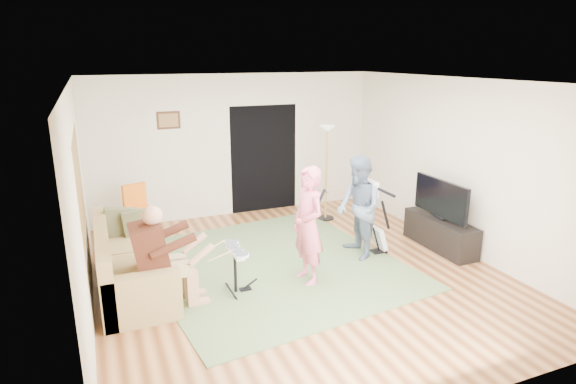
{
  "coord_description": "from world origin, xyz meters",
  "views": [
    {
      "loc": [
        -2.55,
        -5.8,
        3.02
      ],
      "look_at": [
        -0.04,
        0.3,
        1.14
      ],
      "focal_mm": 30.0,
      "sensor_mm": 36.0,
      "label": 1
    }
  ],
  "objects_px": {
    "dining_chair": "(141,222)",
    "television": "(441,198)",
    "tv_cabinet": "(440,233)",
    "singer": "(308,226)",
    "torchiere_lamp": "(327,156)",
    "sofa": "(127,269)",
    "drum_kit": "(235,273)",
    "guitarist": "(359,208)",
    "guitar_spare": "(379,238)"
  },
  "relations": [
    {
      "from": "guitar_spare",
      "to": "singer",
      "type": "bearing_deg",
      "value": -161.79
    },
    {
      "from": "torchiere_lamp",
      "to": "tv_cabinet",
      "type": "xyz_separation_m",
      "value": [
        1.06,
        -2.0,
        -0.97
      ]
    },
    {
      "from": "guitarist",
      "to": "guitar_spare",
      "type": "bearing_deg",
      "value": 94.55
    },
    {
      "from": "singer",
      "to": "guitarist",
      "type": "xyz_separation_m",
      "value": [
        1.07,
        0.48,
        -0.02
      ]
    },
    {
      "from": "guitar_spare",
      "to": "drum_kit",
      "type": "bearing_deg",
      "value": -170.04
    },
    {
      "from": "singer",
      "to": "torchiere_lamp",
      "type": "relative_size",
      "value": 0.91
    },
    {
      "from": "dining_chair",
      "to": "torchiere_lamp",
      "type": "bearing_deg",
      "value": -22.62
    },
    {
      "from": "guitar_spare",
      "to": "dining_chair",
      "type": "bearing_deg",
      "value": 150.82
    },
    {
      "from": "guitar_spare",
      "to": "torchiere_lamp",
      "type": "distance_m",
      "value": 2.05
    },
    {
      "from": "drum_kit",
      "to": "torchiere_lamp",
      "type": "relative_size",
      "value": 0.36
    },
    {
      "from": "television",
      "to": "guitar_spare",
      "type": "bearing_deg",
      "value": 168.0
    },
    {
      "from": "sofa",
      "to": "television",
      "type": "height_order",
      "value": "television"
    },
    {
      "from": "drum_kit",
      "to": "television",
      "type": "relative_size",
      "value": 0.55
    },
    {
      "from": "drum_kit",
      "to": "television",
      "type": "distance_m",
      "value": 3.5
    },
    {
      "from": "singer",
      "to": "dining_chair",
      "type": "distance_m",
      "value": 3.12
    },
    {
      "from": "television",
      "to": "tv_cabinet",
      "type": "bearing_deg",
      "value": 0.0
    },
    {
      "from": "guitarist",
      "to": "television",
      "type": "bearing_deg",
      "value": 86.21
    },
    {
      "from": "sofa",
      "to": "torchiere_lamp",
      "type": "relative_size",
      "value": 1.21
    },
    {
      "from": "guitarist",
      "to": "television",
      "type": "xyz_separation_m",
      "value": [
        1.37,
        -0.21,
        0.06
      ]
    },
    {
      "from": "torchiere_lamp",
      "to": "drum_kit",
      "type": "bearing_deg",
      "value": -137.51
    },
    {
      "from": "drum_kit",
      "to": "dining_chair",
      "type": "xyz_separation_m",
      "value": [
        -0.93,
        2.34,
        0.06
      ]
    },
    {
      "from": "dining_chair",
      "to": "television",
      "type": "xyz_separation_m",
      "value": [
        4.38,
        -2.11,
        0.5
      ]
    },
    {
      "from": "dining_chair",
      "to": "television",
      "type": "bearing_deg",
      "value": -46.45
    },
    {
      "from": "sofa",
      "to": "drum_kit",
      "type": "height_order",
      "value": "sofa"
    },
    {
      "from": "tv_cabinet",
      "to": "singer",
      "type": "bearing_deg",
      "value": -173.62
    },
    {
      "from": "tv_cabinet",
      "to": "dining_chair",
      "type": "bearing_deg",
      "value": 154.51
    },
    {
      "from": "guitar_spare",
      "to": "tv_cabinet",
      "type": "relative_size",
      "value": 0.61
    },
    {
      "from": "television",
      "to": "dining_chair",
      "type": "bearing_deg",
      "value": 154.25
    },
    {
      "from": "torchiere_lamp",
      "to": "dining_chair",
      "type": "height_order",
      "value": "torchiere_lamp"
    },
    {
      "from": "torchiere_lamp",
      "to": "tv_cabinet",
      "type": "relative_size",
      "value": 1.27
    },
    {
      "from": "singer",
      "to": "tv_cabinet",
      "type": "height_order",
      "value": "singer"
    },
    {
      "from": "guitar_spare",
      "to": "guitarist",
      "type": "bearing_deg",
      "value": 179.71
    },
    {
      "from": "guitarist",
      "to": "dining_chair",
      "type": "bearing_deg",
      "value": -117.44
    },
    {
      "from": "singer",
      "to": "tv_cabinet",
      "type": "distance_m",
      "value": 2.56
    },
    {
      "from": "drum_kit",
      "to": "tv_cabinet",
      "type": "relative_size",
      "value": 0.46
    },
    {
      "from": "guitarist",
      "to": "dining_chair",
      "type": "xyz_separation_m",
      "value": [
        -3.02,
        1.91,
        -0.44
      ]
    },
    {
      "from": "television",
      "to": "sofa",
      "type": "bearing_deg",
      "value": 174.96
    },
    {
      "from": "dining_chair",
      "to": "tv_cabinet",
      "type": "xyz_separation_m",
      "value": [
        4.43,
        -2.11,
        -0.1
      ]
    },
    {
      "from": "guitar_spare",
      "to": "torchiere_lamp",
      "type": "relative_size",
      "value": 0.48
    },
    {
      "from": "drum_kit",
      "to": "torchiere_lamp",
      "type": "height_order",
      "value": "torchiere_lamp"
    },
    {
      "from": "sofa",
      "to": "guitarist",
      "type": "relative_size",
      "value": 1.37
    },
    {
      "from": "singer",
      "to": "guitarist",
      "type": "bearing_deg",
      "value": 108.65
    },
    {
      "from": "guitarist",
      "to": "singer",
      "type": "bearing_deg",
      "value": -60.72
    },
    {
      "from": "dining_chair",
      "to": "singer",
      "type": "bearing_deg",
      "value": -71.49
    },
    {
      "from": "tv_cabinet",
      "to": "drum_kit",
      "type": "bearing_deg",
      "value": -176.22
    },
    {
      "from": "drum_kit",
      "to": "dining_chair",
      "type": "height_order",
      "value": "dining_chair"
    },
    {
      "from": "dining_chair",
      "to": "television",
      "type": "distance_m",
      "value": 4.89
    },
    {
      "from": "guitarist",
      "to": "torchiere_lamp",
      "type": "distance_m",
      "value": 1.88
    },
    {
      "from": "drum_kit",
      "to": "sofa",
      "type": "bearing_deg",
      "value": 153.38
    },
    {
      "from": "sofa",
      "to": "drum_kit",
      "type": "bearing_deg",
      "value": -26.62
    }
  ]
}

